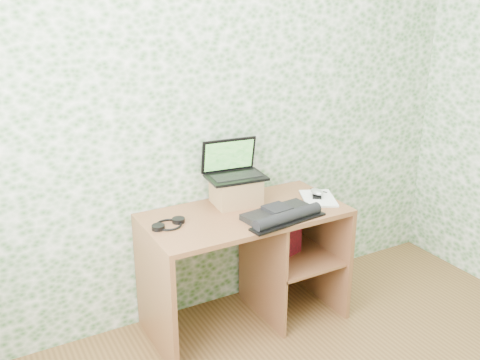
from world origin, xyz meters
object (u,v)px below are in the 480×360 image
desk (254,248)px  keyboard (282,215)px  riser (236,191)px  notepad (318,198)px  laptop (233,168)px

desk → keyboard: keyboard is taller
riser → keyboard: bearing=-69.5°
keyboard → notepad: bearing=13.7°
laptop → keyboard: 0.43m
desk → riser: bearing=117.8°
desk → laptop: laptop is taller
keyboard → riser: bearing=103.5°
riser → notepad: 0.52m
riser → desk: bearing=-62.2°
desk → laptop: (-0.06, 0.15, 0.49)m
riser → laptop: bearing=90.0°
keyboard → laptop: bearing=101.6°
laptop → notepad: laptop is taller
desk → keyboard: bearing=-73.9°
desk → laptop: size_ratio=3.28×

